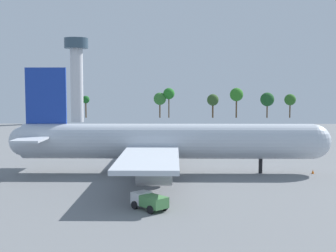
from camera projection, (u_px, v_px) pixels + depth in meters
ground_plane at (168, 173)px, 84.97m from camera, size 235.50×235.50×0.00m
cargo_airplane at (167, 142)px, 84.50m from camera, size 58.88×53.81×19.31m
cargo_loader at (149, 201)px, 59.33m from camera, size 5.14×5.25×2.06m
catering_truck at (271, 146)px, 114.05m from camera, size 2.52×4.46×2.43m
safety_cone_nose at (313, 172)px, 84.33m from camera, size 0.50×0.50×0.71m
control_tower at (77, 71)px, 210.31m from camera, size 10.78×10.78×38.17m
tree_line_backdrop at (208, 98)px, 241.93m from camera, size 137.45×7.24×15.68m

